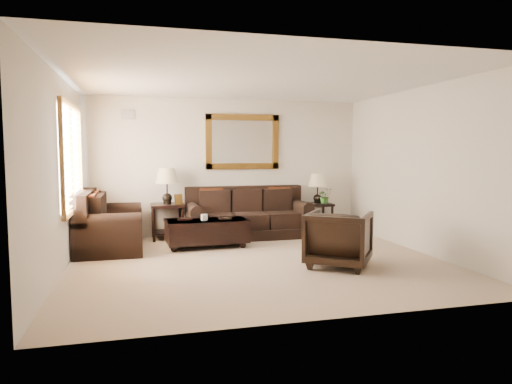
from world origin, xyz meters
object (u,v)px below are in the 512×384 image
object	(u,v)px
loveseat	(107,228)
armchair	(339,236)
sofa	(248,219)
end_table_left	(167,193)
end_table_right	(317,194)
coffee_table	(207,230)

from	to	relation	value
loveseat	armchair	xyz separation A→B (m)	(3.32, -2.07, 0.08)
sofa	end_table_left	distance (m)	1.63
end_table_left	end_table_right	size ratio (longest dim) A/B	1.12
coffee_table	loveseat	bearing A→B (deg)	169.18
end_table_right	loveseat	bearing A→B (deg)	-170.36
armchair	coffee_table	bearing A→B (deg)	-12.25
sofa	loveseat	bearing A→B (deg)	-168.09
sofa	loveseat	distance (m)	2.65
end_table_right	armchair	size ratio (longest dim) A/B	1.36
end_table_right	armchair	distance (m)	2.89
loveseat	armchair	world-z (taller)	loveseat
loveseat	coffee_table	bearing A→B (deg)	-97.63
sofa	armchair	distance (m)	2.72
loveseat	end_table_right	bearing A→B (deg)	-80.36
sofa	end_table_right	xyz separation A→B (m)	(1.51, 0.15, 0.44)
sofa	loveseat	size ratio (longest dim) A/B	1.34
end_table_left	coffee_table	xyz separation A→B (m)	(0.61, -0.89, -0.58)
end_table_right	armchair	xyz separation A→B (m)	(-0.78, -2.76, -0.34)
end_table_left	armchair	bearing A→B (deg)	-50.35
end_table_left	armchair	world-z (taller)	end_table_left
end_table_right	coffee_table	size ratio (longest dim) A/B	0.83
armchair	end_table_left	bearing A→B (deg)	-14.42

